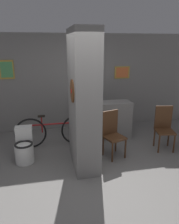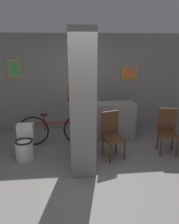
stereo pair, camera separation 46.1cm
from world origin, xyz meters
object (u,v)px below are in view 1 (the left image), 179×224
(toilet, at_px, (24,148))
(bottle_tall, at_px, (92,99))
(chair_by_doorway, at_px, (164,126))
(bicycle, at_px, (54,131))
(chair_near_pillar, at_px, (112,132))

(toilet, relative_size, bottle_tall, 2.79)
(chair_by_doorway, xyz_separation_m, bicycle, (-2.46, 0.62, -0.15))
(chair_by_doorway, bearing_deg, bottle_tall, 159.60)
(chair_near_pillar, xyz_separation_m, chair_by_doorway, (1.26, 0.09, 0.00))
(chair_by_doorway, distance_m, bicycle, 2.54)
(chair_near_pillar, xyz_separation_m, bicycle, (-1.20, 0.71, -0.15))
(toilet, height_order, bottle_tall, bottle_tall)
(chair_by_doorway, height_order, bottle_tall, bottle_tall)
(bottle_tall, bearing_deg, toilet, -151.83)
(chair_near_pillar, xyz_separation_m, bottle_tall, (-0.24, 0.98, 0.51))
(bicycle, relative_size, bottle_tall, 7.27)
(chair_near_pillar, distance_m, bottle_tall, 1.13)
(bottle_tall, bearing_deg, chair_by_doorway, -30.77)
(toilet, xyz_separation_m, bicycle, (0.64, 0.58, 0.08))
(chair_near_pillar, relative_size, chair_by_doorway, 1.00)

